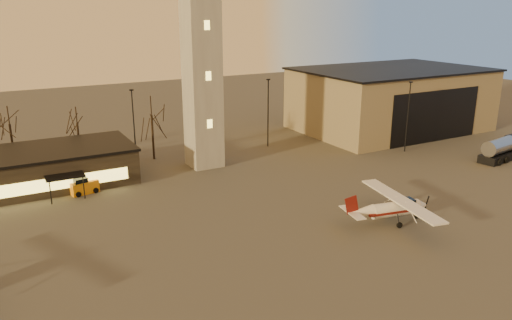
# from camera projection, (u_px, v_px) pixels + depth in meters

# --- Properties ---
(ground) EXTENTS (220.00, 220.00, 0.00)m
(ground) POSITION_uv_depth(u_px,v_px,m) (350.00, 262.00, 40.99)
(ground) COLOR #43403E
(ground) RESTS_ON ground
(control_tower) EXTENTS (6.80, 6.80, 32.60)m
(control_tower) POSITION_uv_depth(u_px,v_px,m) (201.00, 39.00, 61.31)
(control_tower) COLOR gray
(control_tower) RESTS_ON ground
(hangar) EXTENTS (30.60, 20.60, 10.30)m
(hangar) POSITION_uv_depth(u_px,v_px,m) (390.00, 99.00, 84.56)
(hangar) COLOR #867357
(hangar) RESTS_ON ground
(terminal) EXTENTS (25.40, 12.20, 4.30)m
(terminal) POSITION_uv_depth(u_px,v_px,m) (20.00, 171.00, 56.94)
(terminal) COLOR black
(terminal) RESTS_ON ground
(light_poles) EXTENTS (58.50, 12.25, 10.14)m
(light_poles) POSITION_uv_depth(u_px,v_px,m) (204.00, 123.00, 65.57)
(light_poles) COLOR black
(light_poles) RESTS_ON ground
(tree_row) EXTENTS (37.20, 9.20, 8.80)m
(tree_row) POSITION_uv_depth(u_px,v_px,m) (80.00, 119.00, 65.68)
(tree_row) COLOR black
(tree_row) RESTS_ON ground
(cessna_front) EXTENTS (9.61, 12.09, 3.32)m
(cessna_front) POSITION_uv_depth(u_px,v_px,m) (396.00, 211.00, 48.28)
(cessna_front) COLOR silver
(cessna_front) RESTS_ON ground
(fuel_truck) EXTENTS (8.76, 3.76, 3.15)m
(fuel_truck) POSITION_uv_depth(u_px,v_px,m) (503.00, 151.00, 68.17)
(fuel_truck) COLOR black
(fuel_truck) RESTS_ON ground
(service_cart) EXTENTS (3.22, 2.36, 1.88)m
(service_cart) POSITION_uv_depth(u_px,v_px,m) (83.00, 187.00, 55.93)
(service_cart) COLOR orange
(service_cart) RESTS_ON ground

